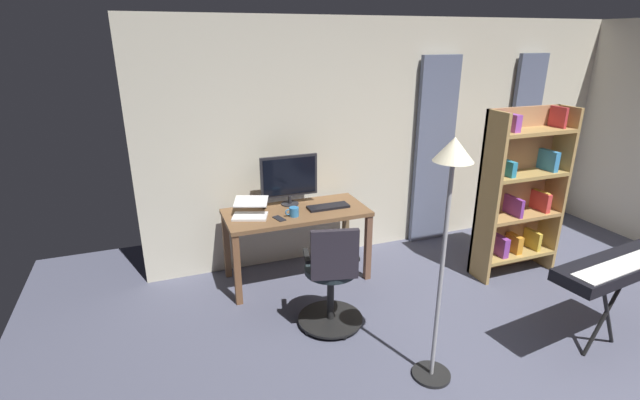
{
  "coord_description": "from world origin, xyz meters",
  "views": [
    {
      "loc": [
        2.61,
        1.39,
        2.34
      ],
      "look_at": [
        1.33,
        -1.98,
        1.05
      ],
      "focal_mm": 25.56,
      "sensor_mm": 36.0,
      "label": 1
    }
  ],
  "objects_px": {
    "office_chair": "(332,280)",
    "computer_keyboard": "(328,207)",
    "cell_phone_face_up": "(279,219)",
    "bookshelf": "(519,194)",
    "piano_keyboard": "(618,268)",
    "computer_monitor": "(289,178)",
    "computer_mouse": "(264,206)",
    "mug_tea": "(294,212)",
    "laptop": "(250,211)",
    "desk": "(296,220)",
    "floor_lamp": "(449,202)"
  },
  "relations": [
    {
      "from": "office_chair",
      "to": "computer_keyboard",
      "type": "relative_size",
      "value": 2.31
    },
    {
      "from": "cell_phone_face_up",
      "to": "bookshelf",
      "type": "xyz_separation_m",
      "value": [
        -2.37,
        0.48,
        0.11
      ]
    },
    {
      "from": "cell_phone_face_up",
      "to": "piano_keyboard",
      "type": "xyz_separation_m",
      "value": [
        -2.1,
        1.79,
        -0.02
      ]
    },
    {
      "from": "office_chair",
      "to": "computer_monitor",
      "type": "bearing_deg",
      "value": 104.25
    },
    {
      "from": "office_chair",
      "to": "computer_mouse",
      "type": "xyz_separation_m",
      "value": [
        0.28,
        -1.11,
        0.3
      ]
    },
    {
      "from": "computer_keyboard",
      "to": "mug_tea",
      "type": "height_order",
      "value": "mug_tea"
    },
    {
      "from": "computer_monitor",
      "to": "piano_keyboard",
      "type": "bearing_deg",
      "value": 131.41
    },
    {
      "from": "mug_tea",
      "to": "laptop",
      "type": "bearing_deg",
      "value": -21.86
    },
    {
      "from": "piano_keyboard",
      "to": "cell_phone_face_up",
      "type": "bearing_deg",
      "value": -47.22
    },
    {
      "from": "desk",
      "to": "piano_keyboard",
      "type": "xyz_separation_m",
      "value": [
        -1.89,
        1.94,
        0.09
      ]
    },
    {
      "from": "cell_phone_face_up",
      "to": "floor_lamp",
      "type": "xyz_separation_m",
      "value": [
        -0.68,
        1.58,
        0.62
      ]
    },
    {
      "from": "laptop",
      "to": "cell_phone_face_up",
      "type": "xyz_separation_m",
      "value": [
        -0.23,
        0.18,
        -0.05
      ]
    },
    {
      "from": "desk",
      "to": "floor_lamp",
      "type": "height_order",
      "value": "floor_lamp"
    },
    {
      "from": "office_chair",
      "to": "bookshelf",
      "type": "distance_m",
      "value": 2.21
    },
    {
      "from": "bookshelf",
      "to": "computer_monitor",
      "type": "bearing_deg",
      "value": -21.02
    },
    {
      "from": "bookshelf",
      "to": "piano_keyboard",
      "type": "distance_m",
      "value": 1.35
    },
    {
      "from": "computer_keyboard",
      "to": "piano_keyboard",
      "type": "height_order",
      "value": "piano_keyboard"
    },
    {
      "from": "office_chair",
      "to": "piano_keyboard",
      "type": "relative_size",
      "value": 0.83
    },
    {
      "from": "mug_tea",
      "to": "floor_lamp",
      "type": "distance_m",
      "value": 1.79
    },
    {
      "from": "office_chair",
      "to": "cell_phone_face_up",
      "type": "xyz_separation_m",
      "value": [
        0.22,
        -0.77,
        0.29
      ]
    },
    {
      "from": "mug_tea",
      "to": "piano_keyboard",
      "type": "height_order",
      "value": "mug_tea"
    },
    {
      "from": "cell_phone_face_up",
      "to": "piano_keyboard",
      "type": "distance_m",
      "value": 2.76
    },
    {
      "from": "bookshelf",
      "to": "piano_keyboard",
      "type": "xyz_separation_m",
      "value": [
        0.27,
        1.31,
        -0.13
      ]
    },
    {
      "from": "mug_tea",
      "to": "bookshelf",
      "type": "relative_size",
      "value": 0.08
    },
    {
      "from": "computer_mouse",
      "to": "floor_lamp",
      "type": "height_order",
      "value": "floor_lamp"
    },
    {
      "from": "computer_monitor",
      "to": "bookshelf",
      "type": "distance_m",
      "value": 2.32
    },
    {
      "from": "office_chair",
      "to": "mug_tea",
      "type": "xyz_separation_m",
      "value": [
        0.07,
        -0.79,
        0.33
      ]
    },
    {
      "from": "office_chair",
      "to": "cell_phone_face_up",
      "type": "relative_size",
      "value": 6.68
    },
    {
      "from": "computer_keyboard",
      "to": "laptop",
      "type": "distance_m",
      "value": 0.77
    },
    {
      "from": "mug_tea",
      "to": "piano_keyboard",
      "type": "distance_m",
      "value": 2.67
    },
    {
      "from": "floor_lamp",
      "to": "office_chair",
      "type": "bearing_deg",
      "value": -60.65
    },
    {
      "from": "office_chair",
      "to": "floor_lamp",
      "type": "distance_m",
      "value": 1.3
    },
    {
      "from": "office_chair",
      "to": "mug_tea",
      "type": "height_order",
      "value": "office_chair"
    },
    {
      "from": "computer_keyboard",
      "to": "mug_tea",
      "type": "distance_m",
      "value": 0.4
    },
    {
      "from": "cell_phone_face_up",
      "to": "mug_tea",
      "type": "relative_size",
      "value": 1.08
    },
    {
      "from": "mug_tea",
      "to": "computer_keyboard",
      "type": "bearing_deg",
      "value": -166.9
    },
    {
      "from": "computer_monitor",
      "to": "computer_mouse",
      "type": "relative_size",
      "value": 5.85
    },
    {
      "from": "desk",
      "to": "computer_keyboard",
      "type": "xyz_separation_m",
      "value": [
        -0.32,
        0.04,
        0.11
      ]
    },
    {
      "from": "computer_mouse",
      "to": "desk",
      "type": "bearing_deg",
      "value": 144.83
    },
    {
      "from": "computer_monitor",
      "to": "floor_lamp",
      "type": "distance_m",
      "value": 2.02
    },
    {
      "from": "desk",
      "to": "office_chair",
      "type": "height_order",
      "value": "office_chair"
    },
    {
      "from": "desk",
      "to": "computer_mouse",
      "type": "bearing_deg",
      "value": -35.17
    },
    {
      "from": "computer_keyboard",
      "to": "laptop",
      "type": "xyz_separation_m",
      "value": [
        0.77,
        -0.06,
        0.04
      ]
    },
    {
      "from": "laptop",
      "to": "computer_mouse",
      "type": "relative_size",
      "value": 4.06
    },
    {
      "from": "desk",
      "to": "computer_keyboard",
      "type": "relative_size",
      "value": 3.36
    },
    {
      "from": "mug_tea",
      "to": "floor_lamp",
      "type": "relative_size",
      "value": 0.08
    },
    {
      "from": "floor_lamp",
      "to": "bookshelf",
      "type": "bearing_deg",
      "value": -146.89
    },
    {
      "from": "laptop",
      "to": "computer_keyboard",
      "type": "bearing_deg",
      "value": -164.15
    },
    {
      "from": "office_chair",
      "to": "computer_monitor",
      "type": "distance_m",
      "value": 1.25
    },
    {
      "from": "desk",
      "to": "mug_tea",
      "type": "xyz_separation_m",
      "value": [
        0.07,
        0.13,
        0.15
      ]
    }
  ]
}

